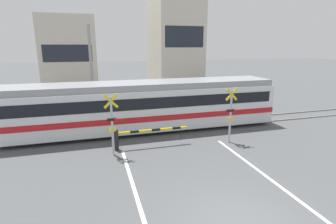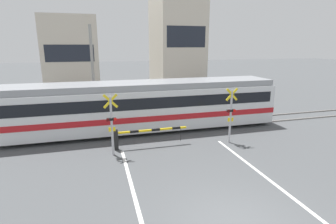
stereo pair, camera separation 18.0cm
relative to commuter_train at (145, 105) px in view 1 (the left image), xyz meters
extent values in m
cube|color=gray|center=(0.83, -0.72, -1.56)|extent=(50.00, 0.10, 0.08)
cube|color=gray|center=(0.83, 0.72, -1.56)|extent=(50.00, 0.10, 0.08)
cube|color=white|center=(-1.80, -8.38, -1.60)|extent=(0.14, 10.53, 0.01)
cube|color=white|center=(3.47, -8.38, -1.60)|extent=(0.14, 10.53, 0.01)
cube|color=silver|center=(0.00, 0.00, -0.18)|extent=(16.17, 2.83, 2.39)
cube|color=gray|center=(0.00, 0.00, 1.20)|extent=(16.01, 2.49, 0.36)
cube|color=red|center=(0.00, 0.00, -0.53)|extent=(16.19, 2.88, 0.32)
cube|color=black|center=(0.00, 0.00, 0.36)|extent=(15.53, 2.87, 0.64)
cylinder|color=black|center=(-5.01, -0.72, -1.22)|extent=(0.76, 0.12, 0.76)
cylinder|color=black|center=(-5.01, 0.72, -1.22)|extent=(0.76, 0.12, 0.76)
cylinder|color=black|center=(5.02, -0.72, -1.22)|extent=(0.76, 0.12, 0.76)
cylinder|color=black|center=(5.02, 0.72, -1.22)|extent=(0.76, 0.12, 0.76)
cube|color=black|center=(-2.05, -2.82, -1.07)|extent=(0.20, 0.20, 1.06)
cube|color=yellow|center=(-0.20, -2.82, -0.73)|extent=(3.70, 0.09, 0.09)
cube|color=black|center=(-1.12, -2.82, -0.73)|extent=(0.44, 0.10, 0.10)
cube|color=black|center=(-0.01, -2.82, -0.73)|extent=(0.44, 0.10, 0.10)
cube|color=black|center=(1.10, -2.82, -0.73)|extent=(0.44, 0.10, 0.10)
cylinder|color=black|center=(1.36, -2.82, -1.12)|extent=(0.02, 0.02, 0.70)
cube|color=black|center=(3.72, 3.14, -1.07)|extent=(0.20, 0.20, 1.06)
cube|color=yellow|center=(1.87, 3.14, -0.73)|extent=(3.70, 0.09, 0.09)
cube|color=black|center=(2.79, 3.14, -0.73)|extent=(0.44, 0.10, 0.10)
cube|color=black|center=(1.68, 3.14, -0.73)|extent=(0.44, 0.10, 0.10)
cube|color=black|center=(0.57, 3.14, -0.73)|extent=(0.44, 0.10, 0.10)
cylinder|color=black|center=(0.31, 3.14, -1.12)|extent=(0.02, 0.02, 0.70)
cylinder|color=#B2B2B7|center=(-2.25, -3.42, -0.16)|extent=(0.11, 0.11, 2.87)
cube|color=yellow|center=(-2.25, -3.42, 1.04)|extent=(0.68, 0.04, 0.68)
cube|color=yellow|center=(-2.25, -3.42, 1.04)|extent=(0.68, 0.04, 0.68)
cube|color=black|center=(-2.25, -3.42, 0.18)|extent=(0.44, 0.12, 0.12)
cylinder|color=#4C0C0C|center=(-2.42, -3.50, 0.18)|extent=(0.15, 0.03, 0.15)
cylinder|color=red|center=(-2.08, -3.50, 0.18)|extent=(0.15, 0.03, 0.15)
cube|color=yellow|center=(-2.25, -3.44, -0.31)|extent=(0.32, 0.03, 0.20)
cylinder|color=#B2B2B7|center=(3.92, -3.42, -0.16)|extent=(0.11, 0.11, 2.87)
cube|color=yellow|center=(3.92, -3.42, 1.04)|extent=(0.68, 0.04, 0.68)
cube|color=yellow|center=(3.92, -3.42, 1.04)|extent=(0.68, 0.04, 0.68)
cube|color=black|center=(3.92, -3.42, 0.18)|extent=(0.44, 0.12, 0.12)
cylinder|color=#4C0C0C|center=(3.75, -3.50, 0.18)|extent=(0.15, 0.03, 0.15)
cylinder|color=red|center=(4.09, -3.50, 0.18)|extent=(0.15, 0.03, 0.15)
cube|color=yellow|center=(3.92, -3.44, -0.31)|extent=(0.32, 0.03, 0.20)
cylinder|color=#33384C|center=(1.77, 6.56, -1.17)|extent=(0.13, 0.13, 0.86)
cylinder|color=#33384C|center=(1.91, 6.56, -1.17)|extent=(0.13, 0.13, 0.86)
cube|color=#B7B7BC|center=(1.84, 6.56, -0.40)|extent=(0.38, 0.22, 0.68)
sphere|color=tan|center=(1.84, 6.56, 0.07)|extent=(0.23, 0.23, 0.23)
cube|color=beige|center=(-5.03, 15.11, 2.36)|extent=(5.26, 7.30, 7.93)
cube|color=#1E232D|center=(-5.03, 11.45, 2.76)|extent=(4.42, 0.03, 1.59)
cube|color=beige|center=(6.59, 15.11, 3.81)|extent=(5.05, 7.30, 10.82)
cube|color=#1E232D|center=(6.59, 11.45, 4.35)|extent=(4.24, 0.03, 2.16)
cylinder|color=gray|center=(-3.00, 5.64, 1.70)|extent=(0.22, 0.22, 6.61)
camera|label=1|loc=(-3.01, -15.35, 3.54)|focal=28.00mm
camera|label=2|loc=(-2.83, -15.40, 3.54)|focal=28.00mm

